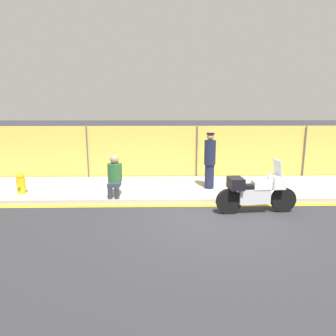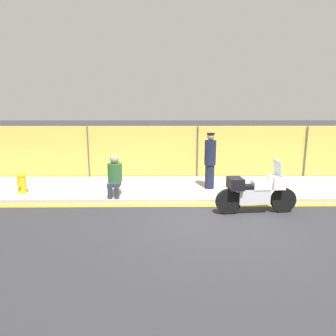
# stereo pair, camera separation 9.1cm
# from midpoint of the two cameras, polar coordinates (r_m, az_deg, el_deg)

# --- Properties ---
(ground_plane) EXTENTS (120.00, 120.00, 0.00)m
(ground_plane) POSITION_cam_midpoint_polar(r_m,az_deg,el_deg) (7.63, 8.84, -10.14)
(ground_plane) COLOR #2D2D33
(sidewalk) EXTENTS (31.03, 3.00, 0.16)m
(sidewalk) POSITION_cam_midpoint_polar(r_m,az_deg,el_deg) (10.29, 6.11, -3.88)
(sidewalk) COLOR #ADA89E
(sidewalk) RESTS_ON ground_plane
(curb_paint_stripe) EXTENTS (31.03, 0.18, 0.01)m
(curb_paint_stripe) POSITION_cam_midpoint_polar(r_m,az_deg,el_deg) (8.81, 7.41, -7.09)
(curb_paint_stripe) COLOR gold
(curb_paint_stripe) RESTS_ON ground_plane
(storefront_fence) EXTENTS (29.48, 0.17, 2.10)m
(storefront_fence) POSITION_cam_midpoint_polar(r_m,az_deg,el_deg) (11.64, 5.23, 2.81)
(storefront_fence) COLOR gold
(storefront_fence) RESTS_ON ground_plane
(motorcycle) EXTENTS (2.19, 0.60, 1.44)m
(motorcycle) POSITION_cam_midpoint_polar(r_m,az_deg,el_deg) (8.33, 16.13, -4.40)
(motorcycle) COLOR black
(motorcycle) RESTS_ON ground_plane
(officer_standing) EXTENTS (0.37, 0.37, 1.83)m
(officer_standing) POSITION_cam_midpoint_polar(r_m,az_deg,el_deg) (9.85, 7.70, 1.49)
(officer_standing) COLOR #191E38
(officer_standing) RESTS_ON sidewalk
(person_seated_on_curb) EXTENTS (0.44, 0.67, 1.25)m
(person_seated_on_curb) POSITION_cam_midpoint_polar(r_m,az_deg,el_deg) (9.12, -10.42, -1.07)
(person_seated_on_curb) COLOR #2D3342
(person_seated_on_curb) RESTS_ON sidewalk
(fire_hydrant) EXTENTS (0.26, 0.32, 0.67)m
(fire_hydrant) POSITION_cam_midpoint_polar(r_m,az_deg,el_deg) (10.36, -26.45, -2.59)
(fire_hydrant) COLOR gold
(fire_hydrant) RESTS_ON sidewalk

